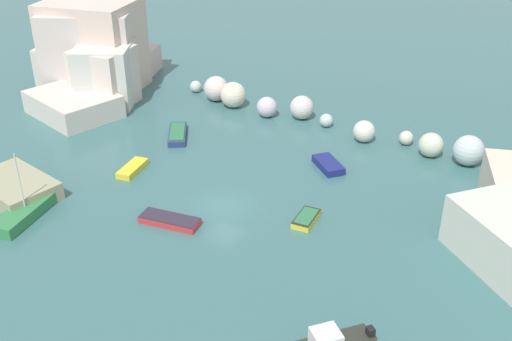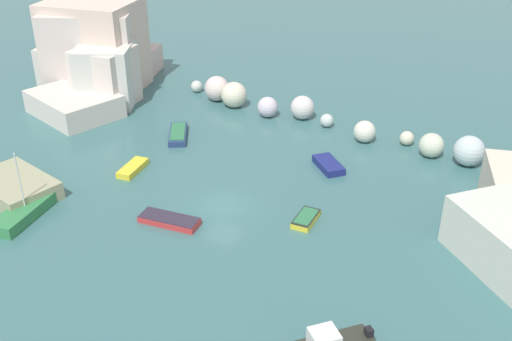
{
  "view_description": "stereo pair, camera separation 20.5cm",
  "coord_description": "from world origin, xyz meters",
  "px_view_note": "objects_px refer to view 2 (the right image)",
  "views": [
    {
      "loc": [
        23.17,
        -29.61,
        23.1
      ],
      "look_at": [
        0.0,
        4.15,
        1.0
      ],
      "focal_mm": 42.84,
      "sensor_mm": 36.0,
      "label": 1
    },
    {
      "loc": [
        23.33,
        -29.49,
        23.1
      ],
      "look_at": [
        0.0,
        4.15,
        1.0
      ],
      "focal_mm": 42.84,
      "sensor_mm": 36.0,
      "label": 2
    }
  ],
  "objects_px": {
    "moored_boat_2": "(470,220)",
    "moored_boat_3": "(178,134)",
    "stone_dock": "(15,187)",
    "moored_boat_6": "(306,219)",
    "moored_boat_5": "(169,220)",
    "moored_boat_0": "(328,165)",
    "moored_boat_7": "(133,168)",
    "moored_boat_4": "(26,211)"
  },
  "relations": [
    {
      "from": "stone_dock",
      "to": "moored_boat_4",
      "type": "xyz_separation_m",
      "value": [
        3.08,
        -1.41,
        -0.23
      ]
    },
    {
      "from": "moored_boat_3",
      "to": "moored_boat_5",
      "type": "bearing_deg",
      "value": 0.67
    },
    {
      "from": "moored_boat_0",
      "to": "moored_boat_3",
      "type": "distance_m",
      "value": 14.02
    },
    {
      "from": "moored_boat_3",
      "to": "stone_dock",
      "type": "bearing_deg",
      "value": -50.52
    },
    {
      "from": "moored_boat_2",
      "to": "moored_boat_3",
      "type": "height_order",
      "value": "moored_boat_3"
    },
    {
      "from": "moored_boat_3",
      "to": "moored_boat_4",
      "type": "bearing_deg",
      "value": -38.47
    },
    {
      "from": "moored_boat_4",
      "to": "stone_dock",
      "type": "bearing_deg",
      "value": 49.0
    },
    {
      "from": "moored_boat_0",
      "to": "moored_boat_4",
      "type": "height_order",
      "value": "moored_boat_4"
    },
    {
      "from": "stone_dock",
      "to": "moored_boat_7",
      "type": "bearing_deg",
      "value": 59.83
    },
    {
      "from": "moored_boat_7",
      "to": "moored_boat_5",
      "type": "bearing_deg",
      "value": 46.58
    },
    {
      "from": "moored_boat_0",
      "to": "moored_boat_3",
      "type": "xyz_separation_m",
      "value": [
        -13.81,
        -2.42,
        0.0
      ]
    },
    {
      "from": "moored_boat_5",
      "to": "moored_boat_6",
      "type": "relative_size",
      "value": 1.6
    },
    {
      "from": "moored_boat_4",
      "to": "moored_boat_5",
      "type": "distance_m",
      "value": 10.16
    },
    {
      "from": "moored_boat_6",
      "to": "moored_boat_7",
      "type": "xyz_separation_m",
      "value": [
        -15.09,
        -1.48,
        -0.0
      ]
    },
    {
      "from": "stone_dock",
      "to": "moored_boat_2",
      "type": "bearing_deg",
      "value": 27.87
    },
    {
      "from": "moored_boat_5",
      "to": "moored_boat_7",
      "type": "distance_m",
      "value": 8.52
    },
    {
      "from": "moored_boat_6",
      "to": "moored_boat_5",
      "type": "bearing_deg",
      "value": 116.79
    },
    {
      "from": "moored_boat_2",
      "to": "moored_boat_4",
      "type": "xyz_separation_m",
      "value": [
        -25.77,
        -16.67,
        0.15
      ]
    },
    {
      "from": "stone_dock",
      "to": "moored_boat_6",
      "type": "xyz_separation_m",
      "value": [
        19.52,
        9.1,
        -0.41
      ]
    },
    {
      "from": "stone_dock",
      "to": "moored_boat_0",
      "type": "distance_m",
      "value": 23.97
    },
    {
      "from": "moored_boat_4",
      "to": "moored_boat_5",
      "type": "height_order",
      "value": "moored_boat_4"
    },
    {
      "from": "moored_boat_4",
      "to": "moored_boat_5",
      "type": "bearing_deg",
      "value": -77.09
    },
    {
      "from": "stone_dock",
      "to": "moored_boat_2",
      "type": "xyz_separation_m",
      "value": [
        28.86,
        15.26,
        -0.38
      ]
    },
    {
      "from": "moored_boat_4",
      "to": "moored_boat_7",
      "type": "xyz_separation_m",
      "value": [
        1.35,
        9.03,
        -0.19
      ]
    },
    {
      "from": "moored_boat_0",
      "to": "moored_boat_3",
      "type": "relative_size",
      "value": 0.8
    },
    {
      "from": "stone_dock",
      "to": "moored_boat_6",
      "type": "height_order",
      "value": "stone_dock"
    },
    {
      "from": "stone_dock",
      "to": "moored_boat_5",
      "type": "height_order",
      "value": "stone_dock"
    },
    {
      "from": "moored_boat_2",
      "to": "moored_boat_3",
      "type": "distance_m",
      "value": 25.67
    },
    {
      "from": "moored_boat_6",
      "to": "moored_boat_7",
      "type": "height_order",
      "value": "moored_boat_7"
    },
    {
      "from": "moored_boat_0",
      "to": "moored_boat_6",
      "type": "relative_size",
      "value": 1.24
    },
    {
      "from": "moored_boat_2",
      "to": "moored_boat_5",
      "type": "distance_m",
      "value": 20.56
    },
    {
      "from": "stone_dock",
      "to": "moored_boat_7",
      "type": "xyz_separation_m",
      "value": [
        4.43,
        7.62,
        -0.42
      ]
    },
    {
      "from": "moored_boat_4",
      "to": "moored_boat_6",
      "type": "xyz_separation_m",
      "value": [
        16.44,
        10.51,
        -0.19
      ]
    },
    {
      "from": "moored_boat_5",
      "to": "moored_boat_4",
      "type": "bearing_deg",
      "value": -164.18
    },
    {
      "from": "moored_boat_4",
      "to": "moored_boat_7",
      "type": "relative_size",
      "value": 1.81
    },
    {
      "from": "moored_boat_0",
      "to": "moored_boat_6",
      "type": "distance_m",
      "value": 8.19
    },
    {
      "from": "moored_boat_7",
      "to": "moored_boat_6",
      "type": "bearing_deg",
      "value": 80.49
    },
    {
      "from": "moored_boat_0",
      "to": "moored_boat_5",
      "type": "distance_m",
      "value": 14.25
    },
    {
      "from": "moored_boat_0",
      "to": "moored_boat_4",
      "type": "distance_m",
      "value": 22.99
    },
    {
      "from": "moored_boat_5",
      "to": "moored_boat_6",
      "type": "bearing_deg",
      "value": 22.46
    },
    {
      "from": "moored_boat_2",
      "to": "moored_boat_4",
      "type": "height_order",
      "value": "moored_boat_4"
    },
    {
      "from": "moored_boat_0",
      "to": "moored_boat_4",
      "type": "relative_size",
      "value": 0.57
    }
  ]
}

